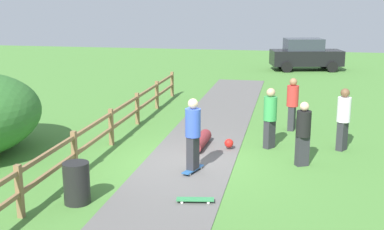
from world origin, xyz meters
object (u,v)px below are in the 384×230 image
(skater_fallen, at_px, (203,141))
(trash_bin, at_px, (77,183))
(bystander_black, at_px, (303,131))
(skater_riding, at_px, (193,131))
(bystander_red, at_px, (292,102))
(bystander_green, at_px, (270,115))
(parked_car_black, at_px, (305,54))
(bystander_white, at_px, (343,116))
(skateboard_loose, at_px, (195,199))

(skater_fallen, bearing_deg, trash_bin, -113.35)
(skater_fallen, xyz_separation_m, bystander_black, (2.80, -1.02, 0.73))
(skater_riding, distance_m, bystander_red, 5.26)
(bystander_green, xyz_separation_m, parked_car_black, (1.37, 16.73, -0.02))
(skater_riding, relative_size, bystander_white, 1.04)
(trash_bin, distance_m, skater_fallen, 4.86)
(trash_bin, relative_size, parked_car_black, 0.20)
(trash_bin, bearing_deg, bystander_white, 40.63)
(skater_riding, bearing_deg, trash_bin, -131.35)
(parked_car_black, bearing_deg, bystander_black, -91.45)
(skateboard_loose, relative_size, parked_car_black, 0.18)
(bystander_red, bearing_deg, bystander_white, -54.21)
(trash_bin, distance_m, bystander_black, 5.87)
(bystander_red, distance_m, parked_car_black, 14.58)
(skateboard_loose, distance_m, parked_car_black, 21.30)
(skater_fallen, relative_size, bystander_white, 0.81)
(trash_bin, xyz_separation_m, bystander_green, (3.82, 4.85, 0.53))
(trash_bin, distance_m, bystander_white, 7.76)
(skateboard_loose, bearing_deg, skater_fallen, 97.77)
(bystander_white, bearing_deg, skater_fallen, -171.64)
(skateboard_loose, xyz_separation_m, parked_car_black, (2.72, 21.11, 0.87))
(trash_bin, height_order, skater_fallen, trash_bin)
(bystander_red, height_order, bystander_white, bystander_white)
(bystander_black, bearing_deg, skateboard_loose, -127.26)
(trash_bin, xyz_separation_m, skateboard_loose, (2.47, 0.46, -0.36))
(bystander_green, bearing_deg, bystander_red, 73.79)
(bystander_black, bearing_deg, bystander_red, 94.49)
(bystander_green, bearing_deg, trash_bin, -128.24)
(skater_fallen, height_order, bystander_black, bystander_black)
(skateboard_loose, height_order, bystander_black, bystander_black)
(skater_fallen, xyz_separation_m, skateboard_loose, (0.54, -3.99, -0.11))
(skateboard_loose, distance_m, bystander_black, 3.83)
(skater_fallen, bearing_deg, bystander_white, 8.36)
(skater_riding, bearing_deg, skateboard_loose, -77.34)
(trash_bin, relative_size, bystander_black, 0.53)
(bystander_black, bearing_deg, trash_bin, -144.01)
(trash_bin, xyz_separation_m, bystander_black, (4.73, 3.43, 0.48))
(trash_bin, height_order, bystander_black, bystander_black)
(skateboard_loose, height_order, parked_car_black, parked_car_black)
(bystander_red, bearing_deg, trash_bin, -122.39)
(parked_car_black, bearing_deg, bystander_red, -92.91)
(bystander_green, height_order, bystander_white, bystander_white)
(bystander_white, distance_m, parked_car_black, 16.55)
(bystander_white, bearing_deg, parked_car_black, 92.36)
(bystander_red, xyz_separation_m, bystander_black, (0.28, -3.58, -0.03))
(skater_fallen, xyz_separation_m, parked_car_black, (3.26, 17.12, 0.76))
(skater_fallen, xyz_separation_m, bystander_red, (2.52, 2.55, 0.76))
(skateboard_loose, xyz_separation_m, bystander_green, (1.35, 4.38, 0.89))
(skater_fallen, relative_size, skateboard_loose, 1.77)
(bystander_red, bearing_deg, skateboard_loose, -106.81)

